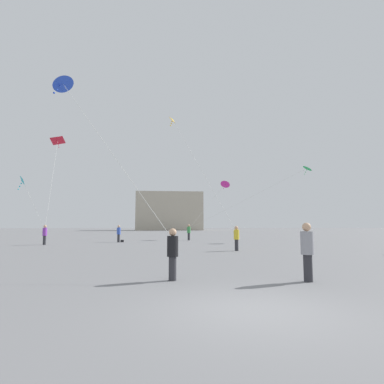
% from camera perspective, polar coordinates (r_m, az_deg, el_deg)
% --- Properties ---
extents(ground_plane, '(300.00, 300.00, 0.00)m').
position_cam_1_polar(ground_plane, '(7.20, 11.01, -20.15)').
color(ground_plane, slate).
extents(person_in_blue, '(0.37, 0.37, 1.72)m').
position_cam_1_polar(person_in_blue, '(33.15, -13.00, -7.14)').
color(person_in_blue, '#2D2D33').
rests_on(person_in_blue, ground_plane).
extents(person_in_black, '(0.36, 0.36, 1.66)m').
position_cam_1_polar(person_in_black, '(10.50, -3.49, -10.63)').
color(person_in_black, '#2D2D33').
rests_on(person_in_black, ground_plane).
extents(person_in_grey, '(0.40, 0.40, 1.85)m').
position_cam_1_polar(person_in_grey, '(10.89, 19.95, -9.58)').
color(person_in_grey, '#2D2D33').
rests_on(person_in_grey, ground_plane).
extents(person_in_purple, '(0.38, 0.38, 1.75)m').
position_cam_1_polar(person_in_purple, '(31.20, -24.87, -6.82)').
color(person_in_purple, '#2D2D33').
rests_on(person_in_purple, ground_plane).
extents(person_in_yellow, '(0.37, 0.37, 1.68)m').
position_cam_1_polar(person_in_yellow, '(22.16, 7.97, -8.01)').
color(person_in_yellow, '#2D2D33').
rests_on(person_in_yellow, ground_plane).
extents(person_in_green, '(0.39, 0.39, 1.79)m').
position_cam_1_polar(person_in_green, '(36.29, -0.58, -7.10)').
color(person_in_green, '#2D2D33').
rests_on(person_in_green, ground_plane).
extents(kite_cyan_delta, '(0.79, 5.23, 4.05)m').
position_cam_1_polar(kite_cyan_delta, '(27.08, -27.96, 1.57)').
color(kite_cyan_delta, '#1EB2C6').
extents(kite_emerald_diamond, '(13.39, 3.67, 6.96)m').
position_cam_1_polar(kite_emerald_diamond, '(36.99, 19.74, 3.94)').
color(kite_emerald_diamond, green).
extents(kite_cobalt_diamond, '(6.16, 6.08, 7.93)m').
position_cam_1_polar(kite_cobalt_diamond, '(18.03, -22.06, 17.43)').
color(kite_cobalt_diamond, blue).
extents(kite_amber_diamond, '(4.74, 5.36, 9.73)m').
position_cam_1_polar(kite_amber_diamond, '(27.78, -3.30, 12.41)').
color(kite_amber_diamond, yellow).
extents(kite_magenta_diamond, '(5.58, 3.70, 6.00)m').
position_cam_1_polar(kite_magenta_diamond, '(40.13, 5.96, 1.42)').
color(kite_magenta_diamond, '#D12899').
extents(kite_crimson_delta, '(2.08, 6.96, 10.03)m').
position_cam_1_polar(kite_crimson_delta, '(38.28, -22.94, 8.33)').
color(kite_crimson_delta, red).
extents(building_left_hall, '(20.33, 8.72, 11.64)m').
position_cam_1_polar(building_left_hall, '(98.56, -4.08, -3.45)').
color(building_left_hall, '#B2A893').
rests_on(building_left_hall, ground_plane).
extents(handbag_beside_flyer, '(0.33, 0.17, 0.24)m').
position_cam_1_polar(handbag_beside_flyer, '(33.23, -12.40, -8.57)').
color(handbag_beside_flyer, black).
rests_on(handbag_beside_flyer, ground_plane).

